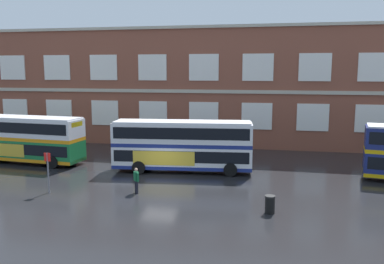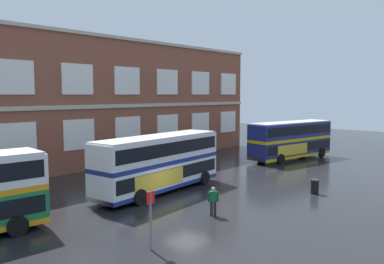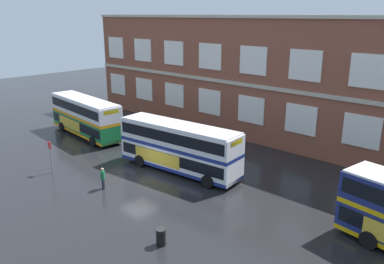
{
  "view_description": "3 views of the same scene",
  "coord_description": "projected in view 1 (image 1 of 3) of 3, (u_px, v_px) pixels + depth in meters",
  "views": [
    {
      "loc": [
        8.06,
        -27.69,
        8.08
      ],
      "look_at": [
        1.78,
        3.33,
        3.26
      ],
      "focal_mm": 38.13,
      "sensor_mm": 36.0,
      "label": 1
    },
    {
      "loc": [
        -17.65,
        -16.67,
        7.0
      ],
      "look_at": [
        3.0,
        2.23,
        4.28
      ],
      "focal_mm": 36.19,
      "sensor_mm": 36.0,
      "label": 2
    },
    {
      "loc": [
        22.67,
        -18.14,
        12.68
      ],
      "look_at": [
        2.69,
        3.29,
        3.84
      ],
      "focal_mm": 36.73,
      "sensor_mm": 36.0,
      "label": 3
    }
  ],
  "objects": [
    {
      "name": "ground_plane",
      "position": [
        166.0,
        175.0,
        31.56
      ],
      "size": [
        120.0,
        120.0,
        0.0
      ],
      "primitive_type": "plane",
      "color": "black"
    },
    {
      "name": "waiting_passenger",
      "position": [
        136.0,
        179.0,
        26.87
      ],
      "size": [
        0.49,
        0.55,
        1.7
      ],
      "color": "black",
      "rests_on": "ground"
    },
    {
      "name": "double_decker_near",
      "position": [
        23.0,
        138.0,
        35.7
      ],
      "size": [
        11.19,
        3.6,
        4.07
      ],
      "color": "#197038",
      "rests_on": "ground"
    },
    {
      "name": "bus_stand_flag",
      "position": [
        48.0,
        169.0,
        26.85
      ],
      "size": [
        0.44,
        0.1,
        2.7
      ],
      "color": "slate",
      "rests_on": "ground"
    },
    {
      "name": "station_litter_bin",
      "position": [
        270.0,
        204.0,
        23.15
      ],
      "size": [
        0.6,
        0.6,
        1.03
      ],
      "color": "black",
      "rests_on": "ground"
    },
    {
      "name": "brick_terminal_building",
      "position": [
        210.0,
        87.0,
        45.95
      ],
      "size": [
        49.36,
        8.19,
        12.58
      ],
      "color": "brown",
      "rests_on": "ground"
    },
    {
      "name": "double_decker_middle",
      "position": [
        182.0,
        145.0,
        32.55
      ],
      "size": [
        11.2,
        3.68,
        4.07
      ],
      "color": "silver",
      "rests_on": "ground"
    }
  ]
}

